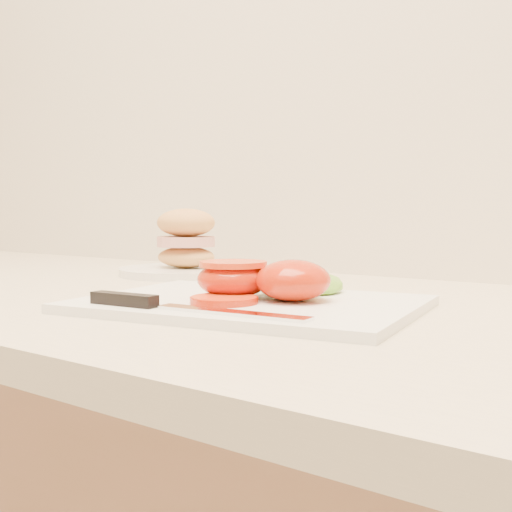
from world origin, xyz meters
The scene contains 7 objects.
cutting_board centered at (-0.22, 1.61, 0.94)m, with size 0.34×0.25×0.01m, color white.
tomato_half_dome centered at (-0.18, 1.63, 0.96)m, with size 0.08×0.08×0.04m, color red.
tomato_half_cut centered at (-0.24, 1.61, 0.96)m, with size 0.08×0.08×0.04m.
tomato_slice_0 centered at (-0.22, 1.57, 0.94)m, with size 0.07×0.07×0.01m, color #EA4918.
lettuce_leaf_0 centered at (-0.21, 1.69, 0.95)m, with size 0.10×0.07×0.02m, color #7CB42F.
knife centered at (-0.25, 1.51, 0.94)m, with size 0.23×0.05×0.01m.
sandwich_plate centered at (-0.52, 1.83, 0.97)m, with size 0.21×0.21×0.11m.
Camera 1 is at (0.18, 1.08, 1.03)m, focal length 45.00 mm.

